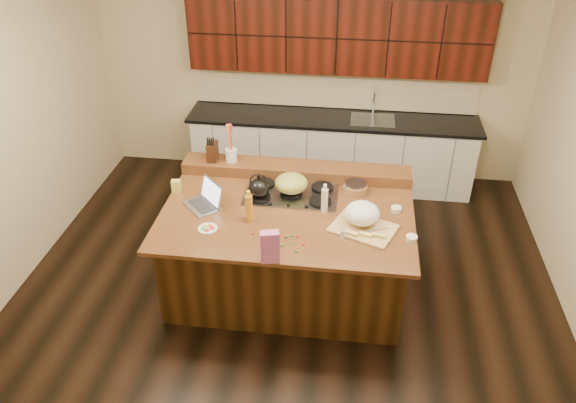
# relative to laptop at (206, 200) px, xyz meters

# --- Properties ---
(room) EXTENTS (5.52, 5.02, 2.72)m
(room) POSITION_rel_laptop_xyz_m (0.79, -0.00, 0.36)
(room) COLOR black
(room) RESTS_ON ground
(island) EXTENTS (2.40, 1.60, 0.92)m
(island) POSITION_rel_laptop_xyz_m (0.79, -0.00, -0.52)
(island) COLOR black
(island) RESTS_ON ground
(back_ledge) EXTENTS (2.40, 0.30, 0.12)m
(back_ledge) POSITION_rel_laptop_xyz_m (0.79, 0.70, -0.01)
(back_ledge) COLOR black
(back_ledge) RESTS_ON island
(cooktop) EXTENTS (0.92, 0.52, 0.05)m
(cooktop) POSITION_rel_laptop_xyz_m (0.79, 0.30, -0.05)
(cooktop) COLOR gray
(cooktop) RESTS_ON island
(back_counter) EXTENTS (3.70, 0.66, 2.40)m
(back_counter) POSITION_rel_laptop_xyz_m (1.09, 2.22, -0.00)
(back_counter) COLOR silver
(back_counter) RESTS_ON ground
(kettle) EXTENTS (0.26, 0.26, 0.18)m
(kettle) POSITION_rel_laptop_xyz_m (0.49, 0.17, 0.07)
(kettle) COLOR black
(kettle) RESTS_ON cooktop
(green_bowl) EXTENTS (0.34, 0.34, 0.18)m
(green_bowl) POSITION_rel_laptop_xyz_m (0.79, 0.30, 0.07)
(green_bowl) COLOR olive
(green_bowl) RESTS_ON cooktop
(laptop) EXTENTS (0.44, 0.44, 0.24)m
(laptop) POSITION_rel_laptop_xyz_m (0.00, 0.00, 0.00)
(laptop) COLOR #B7B7BC
(laptop) RESTS_ON island
(oil_bottle) EXTENTS (0.07, 0.07, 0.27)m
(oil_bottle) POSITION_rel_laptop_xyz_m (0.46, -0.20, 0.07)
(oil_bottle) COLOR #BD8221
(oil_bottle) RESTS_ON island
(vinegar_bottle) EXTENTS (0.08, 0.08, 0.25)m
(vinegar_bottle) POSITION_rel_laptop_xyz_m (1.14, 0.04, 0.06)
(vinegar_bottle) COLOR silver
(vinegar_bottle) RESTS_ON island
(wooden_tray) EXTENTS (0.67, 0.59, 0.23)m
(wooden_tray) POSITION_rel_laptop_xyz_m (1.50, -0.15, 0.04)
(wooden_tray) COLOR tan
(wooden_tray) RESTS_ON island
(ramekin_a) EXTENTS (0.12, 0.12, 0.04)m
(ramekin_a) POSITION_rel_laptop_xyz_m (1.94, -0.32, -0.04)
(ramekin_a) COLOR white
(ramekin_a) RESTS_ON island
(ramekin_b) EXTENTS (0.10, 0.10, 0.04)m
(ramekin_b) POSITION_rel_laptop_xyz_m (1.82, 0.13, -0.04)
(ramekin_b) COLOR white
(ramekin_b) RESTS_ON island
(ramekin_c) EXTENTS (0.13, 0.13, 0.04)m
(ramekin_c) POSITION_rel_laptop_xyz_m (1.50, -0.03, -0.04)
(ramekin_c) COLOR white
(ramekin_c) RESTS_ON island
(strainer_bowl) EXTENTS (0.29, 0.29, 0.09)m
(strainer_bowl) POSITION_rel_laptop_xyz_m (1.42, 0.43, -0.02)
(strainer_bowl) COLOR #996B3F
(strainer_bowl) RESTS_ON island
(kitchen_timer) EXTENTS (0.10, 0.10, 0.07)m
(kitchen_timer) POSITION_rel_laptop_xyz_m (1.33, -0.34, -0.03)
(kitchen_timer) COLOR silver
(kitchen_timer) RESTS_ON island
(pink_bag) EXTENTS (0.17, 0.12, 0.29)m
(pink_bag) POSITION_rel_laptop_xyz_m (0.74, -0.76, 0.08)
(pink_bag) COLOR #C45C98
(pink_bag) RESTS_ON island
(candy_plate) EXTENTS (0.21, 0.21, 0.01)m
(candy_plate) POSITION_rel_laptop_xyz_m (0.11, -0.39, -0.06)
(candy_plate) COLOR white
(candy_plate) RESTS_ON island
(package_box) EXTENTS (0.10, 0.08, 0.13)m
(package_box) POSITION_rel_laptop_xyz_m (-0.36, 0.21, -0.00)
(package_box) COLOR gold
(package_box) RESTS_ON island
(utensil_crock) EXTENTS (0.15, 0.15, 0.14)m
(utensil_crock) POSITION_rel_laptop_xyz_m (0.10, 0.70, 0.12)
(utensil_crock) COLOR white
(utensil_crock) RESTS_ON back_ledge
(knife_block) EXTENTS (0.11, 0.17, 0.20)m
(knife_block) POSITION_rel_laptop_xyz_m (-0.10, 0.70, 0.15)
(knife_block) COLOR black
(knife_block) RESTS_ON back_ledge
(gumdrop_0) EXTENTS (0.02, 0.02, 0.02)m
(gumdrop_0) POSITION_rel_laptop_xyz_m (1.00, -0.51, -0.06)
(gumdrop_0) COLOR red
(gumdrop_0) RESTS_ON island
(gumdrop_1) EXTENTS (0.02, 0.02, 0.02)m
(gumdrop_1) POSITION_rel_laptop_xyz_m (0.79, -0.61, -0.06)
(gumdrop_1) COLOR #198C26
(gumdrop_1) RESTS_ON island
(gumdrop_2) EXTENTS (0.02, 0.02, 0.02)m
(gumdrop_2) POSITION_rel_laptop_xyz_m (0.73, -0.59, -0.06)
(gumdrop_2) COLOR red
(gumdrop_2) RESTS_ON island
(gumdrop_3) EXTENTS (0.02, 0.02, 0.02)m
(gumdrop_3) POSITION_rel_laptop_xyz_m (0.89, -0.51, -0.06)
(gumdrop_3) COLOR #198C26
(gumdrop_3) RESTS_ON island
(gumdrop_4) EXTENTS (0.02, 0.02, 0.02)m
(gumdrop_4) POSITION_rel_laptop_xyz_m (0.63, -0.54, -0.06)
(gumdrop_4) COLOR red
(gumdrop_4) RESTS_ON island
(gumdrop_5) EXTENTS (0.02, 0.02, 0.02)m
(gumdrop_5) POSITION_rel_laptop_xyz_m (0.84, -0.42, -0.06)
(gumdrop_5) COLOR #198C26
(gumdrop_5) RESTS_ON island
(gumdrop_6) EXTENTS (0.02, 0.02, 0.02)m
(gumdrop_6) POSITION_rel_laptop_xyz_m (0.76, -0.59, -0.06)
(gumdrop_6) COLOR red
(gumdrop_6) RESTS_ON island
(gumdrop_7) EXTENTS (0.02, 0.02, 0.02)m
(gumdrop_7) POSITION_rel_laptop_xyz_m (0.82, -0.55, -0.06)
(gumdrop_7) COLOR #198C26
(gumdrop_7) RESTS_ON island
(gumdrop_8) EXTENTS (0.02, 0.02, 0.02)m
(gumdrop_8) POSITION_rel_laptop_xyz_m (0.77, -0.39, -0.06)
(gumdrop_8) COLOR red
(gumdrop_8) RESTS_ON island
(gumdrop_9) EXTENTS (0.02, 0.02, 0.02)m
(gumdrop_9) POSITION_rel_laptop_xyz_m (0.88, -0.40, -0.06)
(gumdrop_9) COLOR #198C26
(gumdrop_9) RESTS_ON island
(gumdrop_10) EXTENTS (0.02, 0.02, 0.02)m
(gumdrop_10) POSITION_rel_laptop_xyz_m (0.82, -0.43, -0.06)
(gumdrop_10) COLOR red
(gumdrop_10) RESTS_ON island
(gumdrop_11) EXTENTS (0.02, 0.02, 0.02)m
(gumdrop_11) POSITION_rel_laptop_xyz_m (0.95, -0.62, -0.06)
(gumdrop_11) COLOR #198C26
(gumdrop_11) RESTS_ON island
(gumdrop_12) EXTENTS (0.02, 0.02, 0.02)m
(gumdrop_12) POSITION_rel_laptop_xyz_m (0.53, -0.42, -0.06)
(gumdrop_12) COLOR red
(gumdrop_12) RESTS_ON island
(gumdrop_13) EXTENTS (0.02, 0.02, 0.02)m
(gumdrop_13) POSITION_rel_laptop_xyz_m (0.65, -0.54, -0.06)
(gumdrop_13) COLOR #198C26
(gumdrop_13) RESTS_ON island
(gumdrop_14) EXTENTS (0.02, 0.02, 0.02)m
(gumdrop_14) POSITION_rel_laptop_xyz_m (0.93, -0.41, -0.06)
(gumdrop_14) COLOR red
(gumdrop_14) RESTS_ON island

